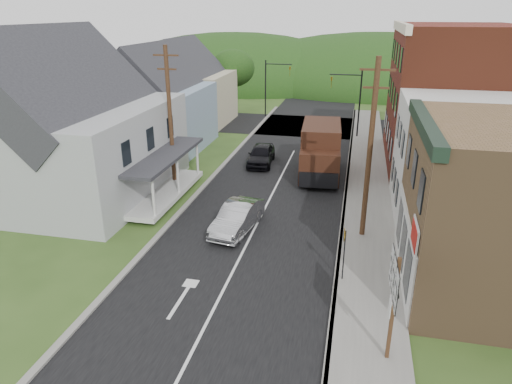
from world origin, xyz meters
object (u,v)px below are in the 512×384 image
Objects in this scene: dark_sedan at (261,155)px; route_sign_cluster at (393,295)px; delivery_van at (320,151)px; silver_sedan at (237,218)px; warning_sign at (344,246)px.

route_sign_cluster reaches higher than dark_sedan.
route_sign_cluster is at bearing -81.69° from delivery_van.
delivery_van is (4.54, -1.60, 1.06)m from dark_sedan.
silver_sedan is 1.81× the size of warning_sign.
route_sign_cluster is at bearing -40.91° from silver_sedan.
delivery_van is at bearing 78.05° from silver_sedan.
silver_sedan is 11.19m from route_sign_cluster.
silver_sedan is at bearing 129.45° from route_sign_cluster.
route_sign_cluster reaches higher than warning_sign.
silver_sedan is 10.26m from delivery_van.
delivery_van reaches higher than dark_sedan.
silver_sedan is 0.67× the size of delivery_van.
dark_sedan reaches higher than silver_sedan.
route_sign_cluster is (8.38, -19.49, 1.85)m from dark_sedan.
silver_sedan is at bearing 141.61° from warning_sign.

